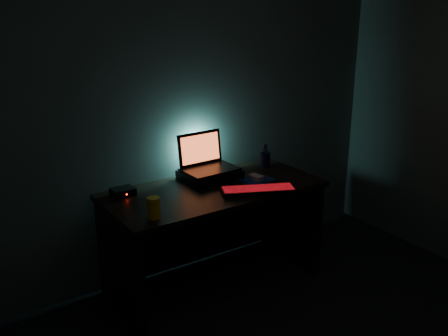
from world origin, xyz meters
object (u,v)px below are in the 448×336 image
Objects in this scene: laptop at (206,161)px; juice_glass at (154,208)px; mouse at (256,177)px; router at (123,192)px; keyboard at (258,190)px; pen_cup at (265,160)px.

juice_glass is (-0.64, -0.45, -0.06)m from laptop.
mouse is 0.94m from router.
router reaches higher than mouse.
laptop is 0.79m from juice_glass.
mouse is 0.71× the size of router.
laptop is 3.67× the size of mouse.
laptop reaches higher than juice_glass.
pen_cup is (0.37, 0.40, 0.04)m from keyboard.
juice_glass is at bearing -160.89° from pen_cup.
mouse is at bearing -17.52° from router.
pen_cup is at bearing -4.51° from router.
laptop is 0.51m from pen_cup.
keyboard is at bearing -32.11° from router.
keyboard is 3.44× the size of router.
mouse is (0.26, -0.26, -0.10)m from laptop.
keyboard is at bearing -133.02° from pen_cup.
keyboard is at bearing -0.27° from juice_glass.
keyboard is 4.86× the size of mouse.
laptop is 0.75× the size of keyboard.
juice_glass is 0.86× the size of router.
router reaches higher than keyboard.
juice_glass is at bearing -155.40° from keyboard.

